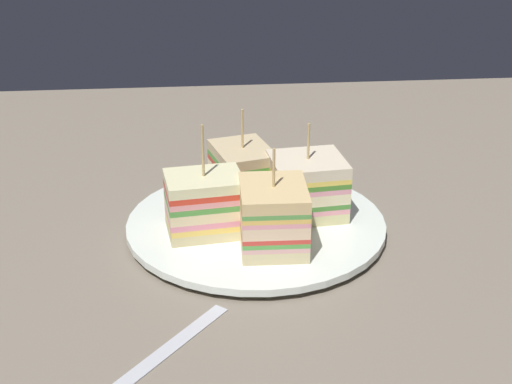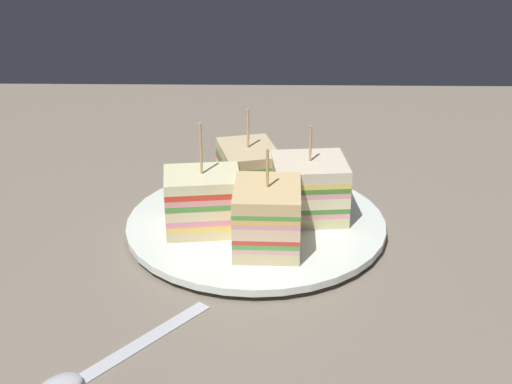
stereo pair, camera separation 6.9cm
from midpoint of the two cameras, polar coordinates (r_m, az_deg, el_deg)
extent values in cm
cube|color=gray|center=(71.31, 2.77, -3.81)|extent=(113.90, 97.89, 1.80)
cylinder|color=white|center=(70.75, 2.79, -2.97)|extent=(15.31, 15.31, 0.55)
cylinder|color=white|center=(70.47, 2.80, -2.53)|extent=(24.69, 24.69, 0.68)
cube|color=#D5BE84|center=(74.65, 2.04, -0.15)|extent=(6.81, 7.97, 0.99)
cube|color=#9E7242|center=(71.74, 2.76, -1.26)|extent=(5.05, 1.57, 0.99)
cube|color=#519936|center=(74.34, 2.05, 0.37)|extent=(6.81, 7.97, 0.51)
cube|color=pink|center=(74.13, 2.06, 0.73)|extent=(6.81, 7.97, 0.51)
cube|color=red|center=(73.92, 2.06, 1.09)|extent=(6.81, 7.97, 0.51)
cube|color=beige|center=(73.62, 2.07, 1.62)|extent=(6.81, 7.97, 0.99)
cube|color=#B2844C|center=(70.67, 2.80, 0.57)|extent=(5.05, 1.57, 0.99)
cube|color=red|center=(73.33, 2.08, 2.16)|extent=(6.81, 7.97, 0.51)
cube|color=#4E9E3C|center=(73.13, 2.09, 2.52)|extent=(6.81, 7.97, 0.51)
cube|color=#CEB687|center=(72.85, 2.10, 3.07)|extent=(6.81, 7.97, 0.99)
cylinder|color=tan|center=(71.97, 2.13, 4.89)|extent=(0.24, 0.24, 3.95)
cube|color=#D0BE8A|center=(68.59, -1.23, -2.55)|extent=(7.46, 6.06, 0.95)
cube|color=#9E7242|center=(68.92, 1.56, -2.41)|extent=(0.91, 5.13, 0.95)
cube|color=#ECC356|center=(68.25, -1.24, -1.99)|extent=(7.46, 6.06, 0.55)
cube|color=pink|center=(68.01, -1.24, -1.58)|extent=(7.46, 6.06, 0.55)
cube|color=beige|center=(67.68, -1.25, -1.01)|extent=(7.46, 6.06, 0.95)
cube|color=#B2844C|center=(68.01, 1.58, -0.88)|extent=(0.91, 5.13, 0.95)
cube|color=#4D953E|center=(67.35, -1.25, -0.44)|extent=(7.46, 6.06, 0.55)
cube|color=pink|center=(67.12, -1.26, -0.02)|extent=(7.46, 6.06, 0.55)
cube|color=red|center=(66.89, -1.26, 0.41)|extent=(7.46, 6.06, 0.55)
cube|color=beige|center=(66.58, -1.27, 0.99)|extent=(7.46, 6.06, 0.95)
cylinder|color=tan|center=(65.46, -1.29, 3.32)|extent=(0.24, 0.24, 4.85)
cube|color=beige|center=(65.63, 3.86, -3.88)|extent=(5.95, 7.01, 1.10)
cube|color=#9E7242|center=(68.60, 3.82, -2.53)|extent=(5.66, 0.42, 1.10)
cube|color=#E3A59F|center=(65.27, 3.88, -3.30)|extent=(5.95, 7.01, 0.42)
cube|color=#55A748|center=(65.07, 3.89, -2.97)|extent=(5.95, 7.01, 0.42)
cube|color=#DA3E33|center=(64.88, 3.90, -2.64)|extent=(5.95, 7.01, 0.42)
cube|color=beige|center=(64.53, 3.92, -2.05)|extent=(5.95, 7.01, 1.10)
cube|color=#9E7242|center=(67.55, 3.87, -0.75)|extent=(5.66, 0.42, 1.10)
cube|color=pink|center=(64.19, 3.94, -1.44)|extent=(5.95, 7.01, 0.42)
cube|color=#F4C159|center=(64.01, 3.95, -1.11)|extent=(5.95, 7.01, 0.42)
cube|color=#599E4B|center=(63.82, 3.96, -0.77)|extent=(5.95, 7.01, 0.42)
cube|color=#E0BD7E|center=(63.50, 3.98, -0.15)|extent=(5.95, 7.01, 1.10)
cylinder|color=tan|center=(62.56, 4.05, 1.77)|extent=(0.24, 0.24, 3.52)
cube|color=beige|center=(71.48, 6.83, -1.48)|extent=(7.46, 6.91, 1.08)
cube|color=#B2844C|center=(70.91, 4.16, -1.59)|extent=(0.89, 6.12, 1.08)
cube|color=pink|center=(71.13, 6.86, -0.91)|extent=(7.46, 6.91, 0.49)
cube|color=#468734|center=(70.92, 6.88, -0.56)|extent=(7.46, 6.91, 0.49)
cube|color=beige|center=(70.59, 6.92, 0.02)|extent=(7.46, 6.91, 1.08)
cube|color=#B2844C|center=(70.01, 4.22, -0.08)|extent=(0.89, 6.12, 1.08)
cube|color=pink|center=(70.26, 6.95, 0.60)|extent=(7.46, 6.91, 0.49)
cube|color=#47832D|center=(70.07, 6.97, 0.97)|extent=(7.46, 6.91, 0.49)
cube|color=#F1D056|center=(69.87, 6.99, 1.33)|extent=(7.46, 6.91, 0.49)
cube|color=beige|center=(69.56, 7.02, 1.93)|extent=(7.46, 6.91, 1.08)
cylinder|color=tan|center=(68.70, 7.12, 3.69)|extent=(0.24, 0.24, 3.52)
cylinder|color=#F3CD74|center=(69.02, 3.21, -2.52)|extent=(4.19, 4.24, 1.19)
cylinder|color=#F0CC74|center=(69.25, 2.58, -2.00)|extent=(5.56, 5.56, 0.57)
cylinder|color=#E1C467|center=(68.55, 2.74, -1.94)|extent=(5.42, 5.41, 0.52)
cylinder|color=#E0B466|center=(70.18, 3.23, -0.48)|extent=(4.68, 4.70, 0.81)
cube|color=silver|center=(56.13, -5.03, -11.47)|extent=(8.97, 10.46, 0.25)
camera|label=1|loc=(0.03, -87.14, 1.33)|focal=51.68mm
camera|label=2|loc=(0.03, 92.86, -1.33)|focal=51.68mm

